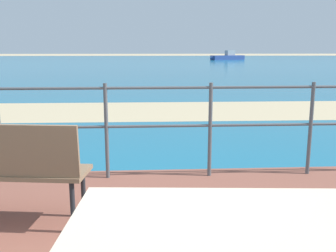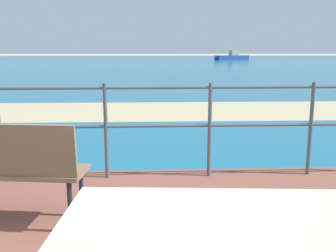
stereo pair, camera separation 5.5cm
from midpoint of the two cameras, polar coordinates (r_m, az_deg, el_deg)
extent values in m
cube|color=#196B8E|center=(41.90, -2.72, 9.39)|extent=(90.00, 90.00, 0.01)
cube|color=tan|center=(9.49, -2.06, 2.30)|extent=(54.03, 3.51, 0.01)
cube|color=#BCAD93|center=(1.70, 18.33, -13.88)|extent=(1.93, 0.86, 0.04)
cube|color=#BCAD93|center=(2.38, 13.46, -14.46)|extent=(1.90, 0.40, 0.04)
cylinder|color=#1E2328|center=(3.46, -12.38, -9.61)|extent=(0.04, 0.04, 0.45)
cylinder|color=#1E2328|center=(3.20, -13.95, -11.50)|extent=(0.04, 0.04, 0.45)
cylinder|color=#4C5156|center=(4.63, -23.60, -0.89)|extent=(0.04, 0.04, 1.09)
cylinder|color=#4C5156|center=(4.35, -8.91, -0.79)|extent=(0.04, 0.04, 1.09)
cylinder|color=#4C5156|center=(4.38, 6.61, -0.63)|extent=(0.04, 0.04, 1.09)
cylinder|color=#4C5156|center=(4.72, 20.88, -0.44)|extent=(0.04, 0.04, 1.09)
cylinder|color=#4C5156|center=(4.25, -1.14, 5.75)|extent=(5.90, 0.03, 0.03)
cylinder|color=#4C5156|center=(4.32, -1.12, -0.01)|extent=(5.90, 0.03, 0.03)
cube|color=#2D478C|center=(55.04, 9.55, 10.06)|extent=(5.00, 2.91, 0.61)
cube|color=#A5A8AD|center=(55.22, 9.90, 10.74)|extent=(1.41, 1.19, 0.70)
cone|color=#2D478C|center=(53.66, 7.10, 10.10)|extent=(0.66, 0.69, 0.55)
camera|label=1|loc=(0.03, -89.68, 0.07)|focal=40.70mm
camera|label=2|loc=(0.03, 90.32, -0.07)|focal=40.70mm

